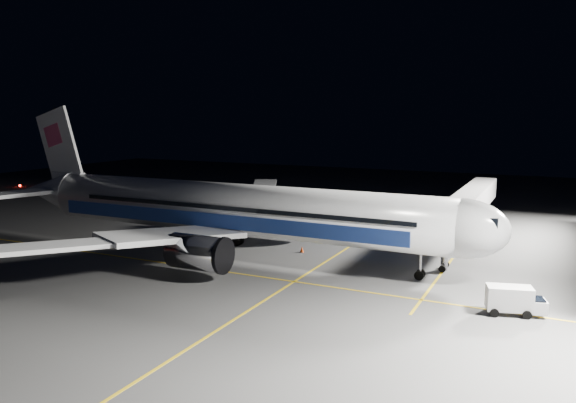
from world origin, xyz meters
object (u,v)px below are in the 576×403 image
Objects in this scene: baggage_tug at (219,218)px; safety_cone_a at (220,231)px; airliner at (227,209)px; safety_cone_b at (302,249)px; service_truck at (515,300)px; jet_bridge at (467,205)px; safety_cone_c at (223,230)px.

baggage_tug is 6.90m from safety_cone_a.
safety_cone_a is at bearing 126.79° from airliner.
service_truck is at bearing -24.97° from safety_cone_b.
baggage_tug is at bearing 125.82° from airliner.
jet_bridge is at bearing 91.71° from service_truck.
jet_bridge reaches higher than baggage_tug.
baggage_tug reaches higher than safety_cone_b.
safety_cone_b is 1.22× the size of safety_cone_c.
baggage_tug is at bearing 149.89° from safety_cone_b.
safety_cone_a is at bearing 161.56° from safety_cone_b.
service_truck is 40.79m from safety_cone_c.
jet_bridge is 62.38× the size of safety_cone_c.
jet_bridge is (23.08, 18.06, -0.58)m from airliner.
safety_cone_c is (3.87, -4.93, -0.51)m from baggage_tug.
baggage_tug is (-41.24, 21.25, -0.43)m from service_truck.
service_truck is (7.37, -24.35, -3.36)m from jet_bridge.
jet_bridge is at bearing -5.36° from baggage_tug.
safety_cone_a is at bearing 142.27° from service_truck.
service_truck is 7.07× the size of safety_cone_b.
safety_cone_c is at bearing -165.01° from jet_bridge.
airliner is 97.72× the size of safety_cone_a.
airliner is at bearing -147.03° from safety_cone_b.
baggage_tug is 4.20× the size of safety_cone_a.
safety_cone_c is (-14.00, 5.43, -0.06)m from safety_cone_b.
safety_cone_b is at bearing -40.70° from baggage_tug.
airliner reaches higher than jet_bridge.
safety_cone_c is at bearing 141.28° from service_truck.
airliner is 29.31m from jet_bridge.
safety_cone_c is (-37.37, 16.32, -0.94)m from service_truck.
baggage_tug is at bearing 137.61° from service_truck.
airliner is at bearing -141.96° from jet_bridge.
airliner is 1.79× the size of jet_bridge.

